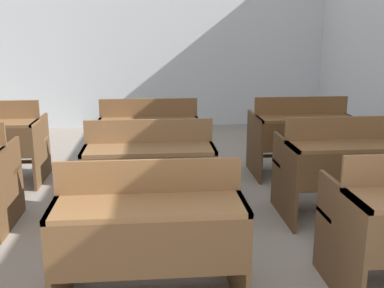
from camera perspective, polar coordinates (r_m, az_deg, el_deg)
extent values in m
cube|color=silver|center=(7.69, -4.78, 13.94)|extent=(5.85, 0.06, 3.15)
cube|color=silver|center=(6.50, 22.55, 12.56)|extent=(0.06, 3.75, 1.12)
cube|color=brown|center=(2.77, -16.24, -13.01)|extent=(0.03, 0.71, 0.69)
cube|color=brown|center=(2.76, 5.66, -12.59)|extent=(0.03, 0.71, 0.69)
cube|color=brown|center=(2.42, -5.48, -7.88)|extent=(1.05, 0.37, 0.03)
cube|color=brown|center=(2.34, -5.39, -13.34)|extent=(1.00, 0.02, 0.31)
cube|color=brown|center=(2.55, -5.52, -4.09)|extent=(1.05, 0.02, 0.19)
cube|color=brown|center=(2.88, -5.34, -9.57)|extent=(1.05, 0.26, 0.03)
cube|color=brown|center=(3.00, -5.21, -14.34)|extent=(1.00, 0.04, 0.04)
cube|color=brown|center=(2.92, 18.11, -11.67)|extent=(0.03, 0.71, 0.69)
cube|color=brown|center=(3.99, -22.22, -5.04)|extent=(0.03, 0.71, 0.69)
cube|color=brown|center=(3.86, -13.00, -4.98)|extent=(0.03, 0.71, 0.69)
cube|color=brown|center=(3.85, 2.31, -4.66)|extent=(0.03, 0.71, 0.69)
cube|color=brown|center=(3.56, -5.48, -0.70)|extent=(1.05, 0.37, 0.03)
cube|color=brown|center=(3.45, -5.42, -4.18)|extent=(1.00, 0.02, 0.31)
cube|color=brown|center=(3.71, -5.51, 1.65)|extent=(1.05, 0.02, 0.19)
cube|color=brown|center=(4.01, -5.38, -2.73)|extent=(1.05, 0.26, 0.03)
cube|color=brown|center=(4.10, -5.29, -6.38)|extent=(1.00, 0.04, 0.04)
cube|color=brown|center=(3.96, 11.63, -4.41)|extent=(0.03, 0.71, 0.69)
cube|color=brown|center=(3.90, 19.81, -0.19)|extent=(1.05, 0.37, 0.03)
cube|color=brown|center=(3.79, 20.67, -3.33)|extent=(1.00, 0.02, 0.31)
cube|color=brown|center=(4.03, 18.93, 1.95)|extent=(1.05, 0.02, 0.19)
cube|color=brown|center=(4.31, 17.38, -2.13)|extent=(1.05, 0.26, 0.03)
cube|color=brown|center=(4.39, 17.12, -5.55)|extent=(1.00, 0.04, 0.04)
cube|color=brown|center=(5.10, -18.59, -0.72)|extent=(0.03, 0.71, 0.69)
cube|color=brown|center=(5.50, -23.11, -2.15)|extent=(1.00, 0.04, 0.04)
cube|color=brown|center=(4.99, -11.31, -0.57)|extent=(0.03, 0.71, 0.69)
cube|color=brown|center=(4.98, 0.48, -0.31)|extent=(0.03, 0.71, 0.69)
cube|color=brown|center=(4.72, -5.52, 2.94)|extent=(1.05, 0.37, 0.03)
cube|color=brown|center=(4.59, -5.47, 0.43)|extent=(1.00, 0.02, 0.31)
cube|color=brown|center=(4.87, -5.54, 4.62)|extent=(1.05, 0.02, 0.19)
cube|color=brown|center=(5.16, -5.43, 1.05)|extent=(1.05, 0.26, 0.03)
cube|color=brown|center=(5.23, -5.37, -1.86)|extent=(1.00, 0.04, 0.04)
cube|color=#52351C|center=(5.09, 7.94, -0.15)|extent=(0.03, 0.71, 0.69)
cube|color=#52351C|center=(5.41, 18.58, 0.09)|extent=(0.03, 0.71, 0.69)
cube|color=brown|center=(5.00, 14.25, 3.19)|extent=(1.05, 0.37, 0.03)
cube|color=#52351C|center=(4.87, 14.78, 0.83)|extent=(1.00, 0.02, 0.31)
cube|color=brown|center=(5.14, 13.69, 4.78)|extent=(1.05, 0.02, 0.19)
cube|color=brown|center=(5.41, 12.73, 1.38)|extent=(1.05, 0.26, 0.03)
cube|color=#52351C|center=(5.48, 12.58, -1.40)|extent=(1.00, 0.04, 0.04)
cylinder|color=#474C51|center=(6.21, 19.75, -0.12)|extent=(0.25, 0.25, 0.30)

